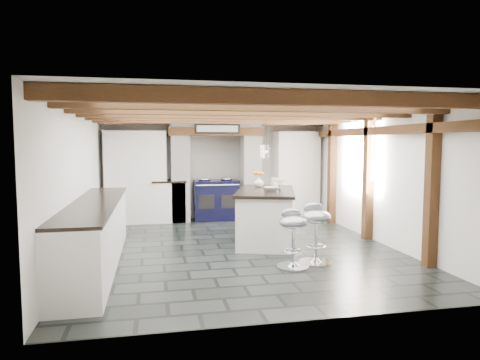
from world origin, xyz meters
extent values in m
plane|color=black|center=(0.00, 0.00, 0.00)|extent=(6.00, 6.00, 0.00)
plane|color=white|center=(0.00, 3.00, 1.15)|extent=(5.00, 0.00, 5.00)
plane|color=white|center=(-2.50, 0.00, 1.15)|extent=(0.00, 6.00, 6.00)
plane|color=white|center=(2.50, 0.00, 1.15)|extent=(0.00, 6.00, 6.00)
plane|color=white|center=(0.00, 0.00, 2.30)|extent=(6.00, 6.00, 0.00)
cube|color=white|center=(-0.80, 2.70, 0.95)|extent=(0.40, 0.60, 1.90)
cube|color=white|center=(0.80, 2.70, 0.95)|extent=(0.40, 0.60, 1.90)
cube|color=#4C2E15|center=(0.00, 2.70, 1.99)|extent=(2.10, 0.65, 0.18)
cube|color=white|center=(0.00, 2.70, 2.15)|extent=(2.00, 0.60, 0.31)
cube|color=black|center=(0.00, 2.38, 2.05)|extent=(1.00, 0.03, 0.22)
cube|color=silver|center=(0.00, 2.36, 2.05)|extent=(0.90, 0.01, 0.14)
cube|color=white|center=(-1.75, 2.70, 1.00)|extent=(1.30, 0.58, 2.00)
cube|color=white|center=(1.90, 2.70, 1.00)|extent=(1.00, 0.58, 2.00)
cube|color=white|center=(-2.20, -0.60, 0.44)|extent=(0.60, 3.80, 0.88)
cube|color=black|center=(-2.20, -0.60, 0.90)|extent=(0.64, 3.80, 0.04)
cube|color=white|center=(-1.05, 2.70, 0.44)|extent=(0.70, 0.60, 0.88)
cube|color=black|center=(-1.05, 2.70, 0.90)|extent=(0.74, 0.64, 0.04)
cube|color=#4C2E15|center=(2.42, 0.00, 1.95)|extent=(0.15, 5.80, 0.14)
plane|color=white|center=(2.48, 0.60, 1.55)|extent=(0.00, 0.90, 0.90)
cube|color=#4C2E15|center=(0.00, -2.60, 2.21)|extent=(5.00, 0.16, 0.16)
cube|color=#4C2E15|center=(0.00, -1.73, 2.21)|extent=(5.00, 0.16, 0.16)
cube|color=#4C2E15|center=(0.00, -0.87, 2.21)|extent=(5.00, 0.16, 0.16)
cube|color=#4C2E15|center=(0.00, 0.00, 2.21)|extent=(5.00, 0.16, 0.16)
cube|color=#4C2E15|center=(0.00, 0.87, 2.21)|extent=(5.00, 0.16, 0.16)
cube|color=#4C2E15|center=(0.00, 1.73, 2.21)|extent=(5.00, 0.16, 0.16)
cube|color=#4C2E15|center=(0.00, 2.60, 2.21)|extent=(5.00, 0.16, 0.16)
cube|color=#4C2E15|center=(2.42, -1.60, 1.15)|extent=(0.15, 0.15, 2.30)
cube|color=#4C2E15|center=(2.42, 0.20, 1.15)|extent=(0.15, 0.15, 2.30)
cube|color=#4C2E15|center=(2.42, 1.80, 1.15)|extent=(0.15, 0.15, 2.30)
cylinder|color=black|center=(0.45, -0.05, 1.93)|extent=(0.01, 0.01, 0.56)
cylinder|color=white|center=(0.45, -0.05, 1.60)|extent=(0.09, 0.09, 0.22)
cylinder|color=black|center=(0.50, 0.25, 1.93)|extent=(0.01, 0.01, 0.56)
cylinder|color=white|center=(0.50, 0.25, 1.60)|extent=(0.09, 0.09, 0.22)
cylinder|color=black|center=(0.55, 0.55, 1.93)|extent=(0.01, 0.01, 0.56)
cylinder|color=white|center=(0.55, 0.55, 1.60)|extent=(0.09, 0.09, 0.22)
cube|color=black|center=(0.00, 2.68, 0.45)|extent=(1.00, 0.60, 0.90)
ellipsoid|color=silver|center=(-0.25, 2.68, 0.93)|extent=(0.28, 0.28, 0.11)
ellipsoid|color=silver|center=(0.25, 2.68, 0.93)|extent=(0.28, 0.28, 0.11)
cylinder|color=silver|center=(0.00, 2.36, 0.82)|extent=(0.95, 0.03, 0.03)
cube|color=black|center=(-0.25, 2.38, 0.45)|extent=(0.35, 0.02, 0.30)
cube|color=black|center=(0.25, 2.38, 0.45)|extent=(0.35, 0.02, 0.30)
cube|color=white|center=(0.56, 0.37, 0.44)|extent=(1.37, 1.96, 0.87)
cube|color=black|center=(0.56, 0.37, 0.90)|extent=(1.47, 2.06, 0.05)
imported|color=white|center=(0.56, 0.89, 1.02)|extent=(0.23, 0.23, 0.19)
ellipsoid|color=orange|center=(0.56, 0.89, 1.17)|extent=(0.20, 0.20, 0.12)
cylinder|color=white|center=(0.80, 0.66, 1.01)|extent=(0.12, 0.12, 0.18)
imported|color=white|center=(0.62, 0.25, 0.95)|extent=(0.32, 0.32, 0.06)
cylinder|color=white|center=(0.81, 0.35, 0.97)|extent=(0.05, 0.05, 0.10)
cylinder|color=white|center=(0.81, 0.35, 1.03)|extent=(0.22, 0.22, 0.01)
cylinder|color=tan|center=(0.81, 0.35, 1.07)|extent=(0.17, 0.17, 0.07)
cylinder|color=silver|center=(0.90, -1.13, 0.02)|extent=(0.47, 0.47, 0.03)
cone|color=silver|center=(0.90, -1.13, 0.06)|extent=(0.22, 0.22, 0.09)
cylinder|color=silver|center=(0.90, -1.13, 0.36)|extent=(0.05, 0.05, 0.59)
torus|color=silver|center=(0.90, -1.13, 0.26)|extent=(0.30, 0.30, 0.02)
ellipsoid|color=gray|center=(0.90, -1.13, 0.69)|extent=(0.44, 0.44, 0.19)
ellipsoid|color=gray|center=(0.91, -1.02, 0.80)|extent=(0.30, 0.13, 0.17)
cylinder|color=silver|center=(0.52, -1.28, 0.02)|extent=(0.45, 0.45, 0.03)
cone|color=silver|center=(0.52, -1.28, 0.06)|extent=(0.20, 0.20, 0.08)
cylinder|color=silver|center=(0.52, -1.28, 0.33)|extent=(0.05, 0.05, 0.56)
torus|color=silver|center=(0.52, -1.28, 0.24)|extent=(0.28, 0.28, 0.02)
ellipsoid|color=gray|center=(0.52, -1.28, 0.65)|extent=(0.46, 0.46, 0.18)
ellipsoid|color=gray|center=(0.53, -1.18, 0.75)|extent=(0.30, 0.16, 0.16)
camera|label=1|loc=(-1.37, -6.86, 1.75)|focal=32.00mm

